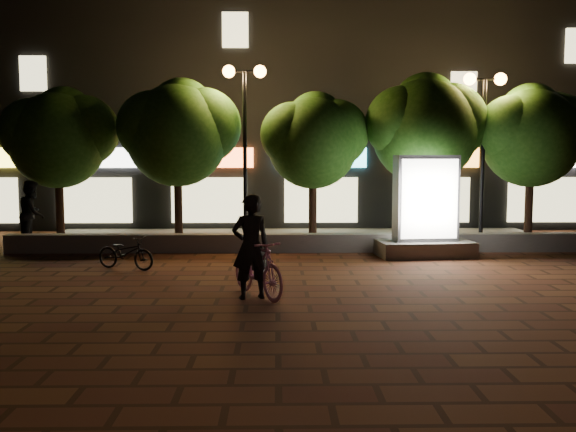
{
  "coord_description": "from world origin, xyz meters",
  "views": [
    {
      "loc": [
        -0.57,
        -13.0,
        2.6
      ],
      "look_at": [
        -0.31,
        1.5,
        1.23
      ],
      "focal_mm": 38.66,
      "sensor_mm": 36.0,
      "label": 1
    }
  ],
  "objects_px": {
    "ad_kiosk": "(425,216)",
    "rider": "(251,247)",
    "tree_left": "(179,129)",
    "tree_right": "(426,125)",
    "tree_mid": "(315,137)",
    "street_lamp_right": "(484,113)",
    "street_lamp_left": "(245,108)",
    "tree_far_left": "(60,134)",
    "tree_far_right": "(532,132)",
    "scooter_pink": "(258,267)",
    "pedestrian": "(32,214)",
    "scooter_parked": "(126,253)"
  },
  "relations": [
    {
      "from": "pedestrian",
      "to": "scooter_pink",
      "type": "bearing_deg",
      "value": -139.84
    },
    {
      "from": "tree_far_left",
      "to": "tree_left",
      "type": "relative_size",
      "value": 0.95
    },
    {
      "from": "tree_far_left",
      "to": "pedestrian",
      "type": "distance_m",
      "value": 2.5
    },
    {
      "from": "tree_left",
      "to": "tree_right",
      "type": "bearing_deg",
      "value": 0.0
    },
    {
      "from": "tree_far_left",
      "to": "rider",
      "type": "xyz_separation_m",
      "value": [
        5.9,
        -7.17,
        -2.32
      ]
    },
    {
      "from": "tree_left",
      "to": "scooter_pink",
      "type": "distance_m",
      "value": 8.0
    },
    {
      "from": "ad_kiosk",
      "to": "scooter_pink",
      "type": "bearing_deg",
      "value": -132.2
    },
    {
      "from": "tree_far_left",
      "to": "tree_left",
      "type": "height_order",
      "value": "tree_left"
    },
    {
      "from": "tree_far_right",
      "to": "street_lamp_right",
      "type": "relative_size",
      "value": 0.96
    },
    {
      "from": "street_lamp_left",
      "to": "pedestrian",
      "type": "xyz_separation_m",
      "value": [
        -6.0,
        -0.61,
        -3.01
      ]
    },
    {
      "from": "tree_right",
      "to": "street_lamp_right",
      "type": "distance_m",
      "value": 1.7
    },
    {
      "from": "street_lamp_left",
      "to": "pedestrian",
      "type": "distance_m",
      "value": 6.74
    },
    {
      "from": "street_lamp_right",
      "to": "scooter_pink",
      "type": "relative_size",
      "value": 2.67
    },
    {
      "from": "ad_kiosk",
      "to": "rider",
      "type": "xyz_separation_m",
      "value": [
        -4.39,
        -4.86,
        -0.11
      ]
    },
    {
      "from": "pedestrian",
      "to": "tree_far_right",
      "type": "bearing_deg",
      "value": -93.28
    },
    {
      "from": "street_lamp_left",
      "to": "pedestrian",
      "type": "height_order",
      "value": "street_lamp_left"
    },
    {
      "from": "scooter_pink",
      "to": "rider",
      "type": "distance_m",
      "value": 0.45
    },
    {
      "from": "street_lamp_right",
      "to": "tree_far_left",
      "type": "bearing_deg",
      "value": 178.79
    },
    {
      "from": "tree_mid",
      "to": "scooter_pink",
      "type": "bearing_deg",
      "value": -101.93
    },
    {
      "from": "tree_mid",
      "to": "pedestrian",
      "type": "height_order",
      "value": "tree_mid"
    },
    {
      "from": "street_lamp_right",
      "to": "tree_right",
      "type": "bearing_deg",
      "value": 170.9
    },
    {
      "from": "rider",
      "to": "pedestrian",
      "type": "xyz_separation_m",
      "value": [
        -6.45,
        6.3,
        0.05
      ]
    },
    {
      "from": "tree_right",
      "to": "ad_kiosk",
      "type": "distance_m",
      "value": 3.44
    },
    {
      "from": "tree_far_left",
      "to": "tree_right",
      "type": "distance_m",
      "value": 10.81
    },
    {
      "from": "scooter_pink",
      "to": "tree_left",
      "type": "bearing_deg",
      "value": 79.82
    },
    {
      "from": "tree_mid",
      "to": "rider",
      "type": "bearing_deg",
      "value": -102.59
    },
    {
      "from": "street_lamp_left",
      "to": "street_lamp_right",
      "type": "xyz_separation_m",
      "value": [
        7.0,
        0.0,
        -0.13
      ]
    },
    {
      "from": "tree_far_left",
      "to": "scooter_parked",
      "type": "height_order",
      "value": "tree_far_left"
    },
    {
      "from": "street_lamp_right",
      "to": "tree_far_right",
      "type": "bearing_deg",
      "value": 9.61
    },
    {
      "from": "tree_far_left",
      "to": "tree_far_right",
      "type": "distance_m",
      "value": 14.0
    },
    {
      "from": "tree_far_right",
      "to": "ad_kiosk",
      "type": "height_order",
      "value": "tree_far_right"
    },
    {
      "from": "tree_far_right",
      "to": "ad_kiosk",
      "type": "bearing_deg",
      "value": -148.1
    },
    {
      "from": "street_lamp_left",
      "to": "tree_left",
      "type": "bearing_deg",
      "value": 172.3
    },
    {
      "from": "tree_far_right",
      "to": "tree_left",
      "type": "bearing_deg",
      "value": 180.0
    },
    {
      "from": "tree_right",
      "to": "scooter_pink",
      "type": "relative_size",
      "value": 2.72
    },
    {
      "from": "tree_right",
      "to": "tree_far_right",
      "type": "bearing_deg",
      "value": -0.0
    },
    {
      "from": "rider",
      "to": "pedestrian",
      "type": "bearing_deg",
      "value": -60.7
    },
    {
      "from": "street_lamp_left",
      "to": "scooter_parked",
      "type": "xyz_separation_m",
      "value": [
        -2.6,
        -3.84,
        -3.63
      ]
    },
    {
      "from": "street_lamp_left",
      "to": "tree_mid",
      "type": "bearing_deg",
      "value": 7.31
    },
    {
      "from": "scooter_parked",
      "to": "tree_right",
      "type": "bearing_deg",
      "value": -40.33
    },
    {
      "from": "tree_left",
      "to": "tree_far_right",
      "type": "distance_m",
      "value": 10.5
    },
    {
      "from": "street_lamp_left",
      "to": "scooter_parked",
      "type": "distance_m",
      "value": 5.89
    },
    {
      "from": "tree_left",
      "to": "street_lamp_left",
      "type": "xyz_separation_m",
      "value": [
        1.95,
        -0.26,
        0.58
      ]
    },
    {
      "from": "tree_mid",
      "to": "street_lamp_left",
      "type": "xyz_separation_m",
      "value": [
        -2.05,
        -0.26,
        0.81
      ]
    },
    {
      "from": "scooter_parked",
      "to": "pedestrian",
      "type": "relative_size",
      "value": 0.8
    },
    {
      "from": "tree_far_right",
      "to": "pedestrian",
      "type": "distance_m",
      "value": 14.77
    },
    {
      "from": "tree_right",
      "to": "rider",
      "type": "bearing_deg",
      "value": -124.37
    },
    {
      "from": "scooter_pink",
      "to": "pedestrian",
      "type": "bearing_deg",
      "value": 107.04
    },
    {
      "from": "tree_left",
      "to": "pedestrian",
      "type": "distance_m",
      "value": 4.8
    },
    {
      "from": "tree_mid",
      "to": "street_lamp_right",
      "type": "bearing_deg",
      "value": -3.04
    }
  ]
}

